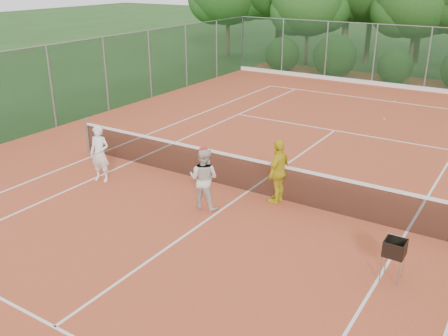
# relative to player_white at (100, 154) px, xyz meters

# --- Properties ---
(ground) EXTENTS (120.00, 120.00, 0.00)m
(ground) POSITION_rel_player_white_xyz_m (3.83, 1.51, -0.81)
(ground) COLOR #1F4217
(ground) RESTS_ON ground
(clay_court) EXTENTS (18.00, 36.00, 0.02)m
(clay_court) POSITION_rel_player_white_xyz_m (3.83, 1.51, -0.80)
(clay_court) COLOR #BA4C2A
(clay_court) RESTS_ON ground
(tennis_net) EXTENTS (11.97, 0.10, 1.10)m
(tennis_net) POSITION_rel_player_white_xyz_m (3.83, 1.51, -0.28)
(tennis_net) COLOR gray
(tennis_net) RESTS_ON clay_court
(player_white) EXTENTS (0.64, 0.49, 1.58)m
(player_white) POSITION_rel_player_white_xyz_m (0.00, 0.00, 0.00)
(player_white) COLOR white
(player_white) RESTS_ON clay_court
(player_center_grp) EXTENTS (0.84, 0.71, 1.58)m
(player_center_grp) POSITION_rel_player_white_xyz_m (3.39, 0.11, -0.01)
(player_center_grp) COLOR beige
(player_center_grp) RESTS_ON clay_court
(player_yellow) EXTENTS (0.41, 0.97, 1.66)m
(player_yellow) POSITION_rel_player_white_xyz_m (4.77, 1.38, 0.04)
(player_yellow) COLOR gold
(player_yellow) RESTS_ON clay_court
(ball_hopper) EXTENTS (0.37, 0.37, 0.85)m
(ball_hopper) POSITION_rel_player_white_xyz_m (8.14, -0.54, -0.12)
(ball_hopper) COLOR gray
(ball_hopper) RESTS_ON clay_court
(stray_ball_a) EXTENTS (0.07, 0.07, 0.07)m
(stray_ball_a) POSITION_rel_player_white_xyz_m (1.10, 13.27, -0.76)
(stray_ball_a) COLOR gold
(stray_ball_a) RESTS_ON clay_court
(stray_ball_b) EXTENTS (0.07, 0.07, 0.07)m
(stray_ball_b) POSITION_rel_player_white_xyz_m (4.55, 13.41, -0.76)
(stray_ball_b) COLOR #B0CF30
(stray_ball_b) RESTS_ON clay_court
(stray_ball_c) EXTENTS (0.07, 0.07, 0.07)m
(stray_ball_c) POSITION_rel_player_white_xyz_m (4.96, 10.28, -0.76)
(stray_ball_c) COLOR #DCEA36
(stray_ball_c) RESTS_ON clay_court
(court_markings) EXTENTS (11.03, 23.83, 0.01)m
(court_markings) POSITION_rel_player_white_xyz_m (3.83, 1.51, -0.79)
(court_markings) COLOR white
(court_markings) RESTS_ON clay_court
(fence_back) EXTENTS (18.07, 0.07, 3.00)m
(fence_back) POSITION_rel_player_white_xyz_m (3.83, 16.51, 0.71)
(fence_back) COLOR #19381E
(fence_back) RESTS_ON clay_court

